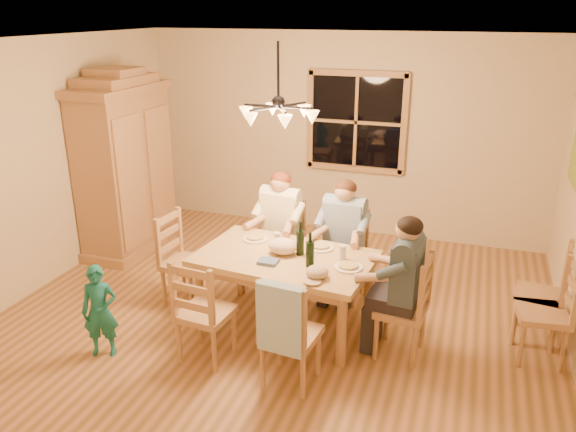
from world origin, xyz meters
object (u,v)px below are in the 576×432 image
at_px(dining_table, 285,266).
at_px(chair_far_left, 281,260).
at_px(armoire, 126,169).
at_px(chair_spare_back, 537,310).
at_px(chandelier, 278,112).
at_px(chair_end_right, 400,324).
at_px(wine_bottle_b, 310,250).
at_px(chair_end_left, 187,277).
at_px(adult_woman, 280,215).
at_px(adult_plaid_man, 344,226).
at_px(chair_near_left, 206,328).
at_px(adult_slate_man, 405,270).
at_px(child, 100,311).
at_px(chair_far_right, 342,272).
at_px(chair_spare_front, 539,328).
at_px(chair_near_right, 291,350).
at_px(wine_bottle_a, 300,238).

bearing_deg(dining_table, chair_far_left, 112.43).
distance_m(armoire, chair_far_left, 2.38).
distance_m(armoire, chair_spare_back, 4.98).
bearing_deg(chair_spare_back, chandelier, 105.49).
height_order(armoire, chair_far_left, armoire).
bearing_deg(chair_end_right, wine_bottle_b, 98.06).
relative_size(chair_end_left, chair_end_right, 1.00).
bearing_deg(adult_woman, dining_table, 117.90).
height_order(dining_table, chair_end_left, chair_end_left).
bearing_deg(adult_plaid_man, chair_near_left, 64.80).
bearing_deg(adult_slate_man, wine_bottle_b, 98.06).
bearing_deg(child, chair_far_right, 21.40).
bearing_deg(adult_slate_man, chair_spare_front, -68.99).
bearing_deg(chair_far_left, dining_table, 117.90).
bearing_deg(chandelier, chair_end_left, -174.04).
bearing_deg(chair_far_left, armoire, -4.95).
bearing_deg(chair_near_right, chair_spare_front, 33.00).
bearing_deg(chair_near_left, wine_bottle_b, 42.60).
distance_m(dining_table, chair_spare_front, 2.35).
distance_m(chair_far_left, chair_end_left, 1.07).
distance_m(chair_far_right, chair_end_left, 1.66).
distance_m(chandelier, dining_table, 1.44).
distance_m(chair_near_right, chair_spare_back, 2.40).
bearing_deg(chandelier, dining_table, -58.01).
height_order(chandelier, armoire, chandelier).
xyz_separation_m(chair_end_right, wine_bottle_a, (-1.01, 0.19, 0.62)).
distance_m(armoire, adult_plaid_man, 2.99).
bearing_deg(chair_end_left, adult_slate_man, 90.00).
bearing_deg(chair_far_right, chair_end_right, 136.64).
bearing_deg(adult_plaid_man, wine_bottle_a, 73.77).
bearing_deg(chair_spare_back, chair_end_left, 104.97).
bearing_deg(dining_table, armoire, 154.44).
distance_m(chandelier, wine_bottle_b, 1.28).
distance_m(chair_far_left, chair_far_right, 0.73).
xyz_separation_m(chair_end_left, child, (-0.26, -1.09, 0.13)).
bearing_deg(adult_plaid_man, adult_slate_man, 136.64).
bearing_deg(wine_bottle_b, adult_woman, 123.16).
bearing_deg(adult_woman, wine_bottle_a, 127.61).
relative_size(armoire, dining_table, 1.32).
xyz_separation_m(chair_far_right, chair_spare_front, (1.92, -0.53, 0.00)).
bearing_deg(dining_table, adult_woman, 112.43).
distance_m(chandelier, adult_woman, 1.39).
bearing_deg(wine_bottle_b, chair_end_left, 169.84).
relative_size(chair_far_left, wine_bottle_a, 3.00).
bearing_deg(chair_spare_front, armoire, 71.13).
relative_size(armoire, chair_end_left, 2.32).
height_order(chair_near_left, chair_end_left, same).
xyz_separation_m(chair_near_right, adult_woman, (-0.67, 1.63, 0.54)).
bearing_deg(chair_spare_back, chair_end_right, 126.88).
relative_size(dining_table, chair_near_right, 1.75).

